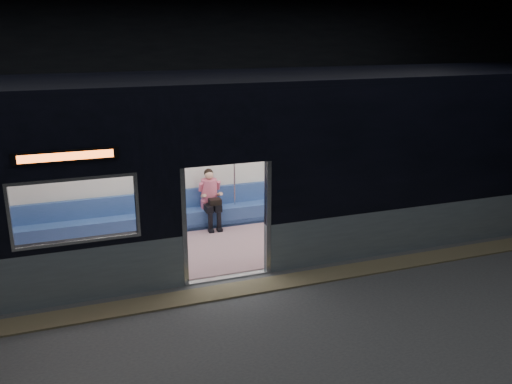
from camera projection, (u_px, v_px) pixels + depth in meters
station_floor at (247, 306)px, 8.50m from camera, size 24.00×14.00×0.01m
station_envelope at (246, 67)px, 7.44m from camera, size 24.00×14.00×5.00m
tactile_strip at (237, 290)px, 8.99m from camera, size 22.80×0.50×0.03m
metro_car at (203, 157)px, 10.26m from camera, size 18.00×3.04×3.35m
passenger at (210, 195)px, 11.60m from camera, size 0.36×0.62×1.27m
handbag at (215, 202)px, 11.47m from camera, size 0.28×0.26×0.12m
transit_map at (287, 153)px, 12.29m from camera, size 0.95×0.03×0.62m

